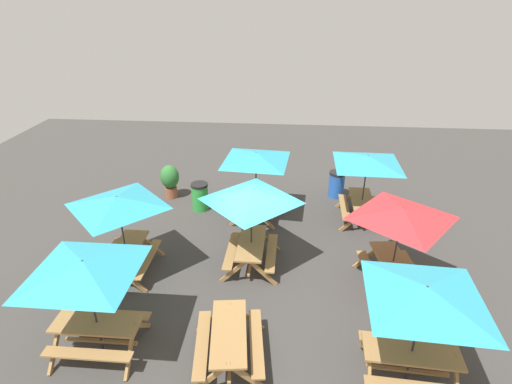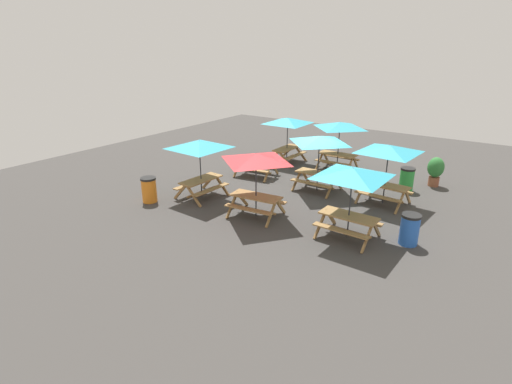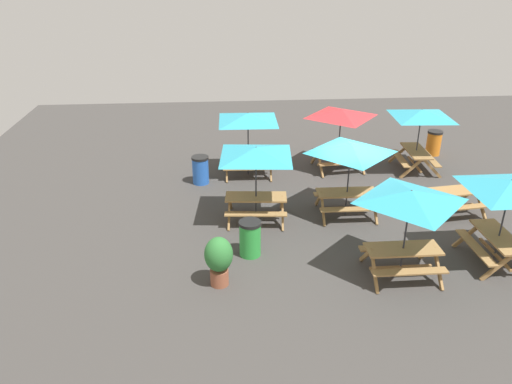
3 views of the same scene
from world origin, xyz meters
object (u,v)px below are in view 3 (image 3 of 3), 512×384
object	(u,v)px
picnic_table_4	(452,196)
picnic_table_7	(410,203)
picnic_table_0	(510,192)
trash_bin_blue	(201,170)
trash_bin_green	(250,238)
potted_plant_0	(219,258)
picnic_table_6	(421,118)
trash_bin_orange	(434,143)
picnic_table_2	(256,157)
picnic_table_1	(341,117)
picnic_table_5	(248,122)
picnic_table_3	(350,153)

from	to	relation	value
picnic_table_4	picnic_table_7	distance (m)	4.35
picnic_table_0	trash_bin_blue	size ratio (longest dim) A/B	2.89
trash_bin_blue	trash_bin_green	bearing A→B (deg)	106.12
picnic_table_4	potted_plant_0	bearing A→B (deg)	17.04
picnic_table_6	trash_bin_orange	xyz separation A→B (m)	(-1.32, -1.51, -1.49)
picnic_table_0	picnic_table_2	bearing A→B (deg)	-115.18
picnic_table_4	picnic_table_7	bearing A→B (deg)	42.69
picnic_table_1	picnic_table_7	xyz separation A→B (m)	(0.02, 6.94, 0.00)
picnic_table_0	potted_plant_0	distance (m)	7.20
picnic_table_1	picnic_table_4	size ratio (longest dim) A/B	1.20
picnic_table_1	potted_plant_0	size ratio (longest dim) A/B	1.85
trash_bin_orange	picnic_table_2	bearing A→B (deg)	33.54
trash_bin_green	trash_bin_orange	bearing A→B (deg)	-138.37
picnic_table_4	picnic_table_5	world-z (taller)	picnic_table_5
picnic_table_2	trash_bin_blue	distance (m)	3.64
potted_plant_0	picnic_table_6	bearing A→B (deg)	-137.48
picnic_table_0	trash_bin_orange	size ratio (longest dim) A/B	2.89
picnic_table_0	picnic_table_3	bearing A→B (deg)	-132.24
picnic_table_4	picnic_table_0	bearing A→B (deg)	82.27
picnic_table_3	picnic_table_7	xyz separation A→B (m)	(-0.56, 3.30, 0.00)
picnic_table_1	picnic_table_5	xyz separation A→B (m)	(3.34, 0.25, 0.00)
picnic_table_1	trash_bin_green	size ratio (longest dim) A/B	2.38
picnic_table_5	trash_bin_green	size ratio (longest dim) A/B	2.89
picnic_table_3	picnic_table_4	world-z (taller)	picnic_table_3
trash_bin_orange	picnic_table_5	bearing A→B (deg)	11.16
picnic_table_2	trash_bin_orange	bearing A→B (deg)	-141.36
picnic_table_3	picnic_table_7	size ratio (longest dim) A/B	1.00
picnic_table_2	potted_plant_0	bearing A→B (deg)	75.84
picnic_table_5	trash_bin_blue	distance (m)	2.35
picnic_table_0	picnic_table_1	distance (m)	7.04
picnic_table_7	potted_plant_0	world-z (taller)	picnic_table_7
picnic_table_6	trash_bin_green	distance (m)	8.59
picnic_table_4	picnic_table_7	world-z (taller)	picnic_table_7
trash_bin_green	picnic_table_3	bearing A→B (deg)	-146.02
picnic_table_5	picnic_table_6	size ratio (longest dim) A/B	1.00
picnic_table_4	trash_bin_orange	world-z (taller)	trash_bin_orange
picnic_table_0	trash_bin_green	world-z (taller)	picnic_table_0
picnic_table_5	trash_bin_orange	distance (m)	7.79
potted_plant_0	picnic_table_1	bearing A→B (deg)	-122.64
picnic_table_0	picnic_table_1	bearing A→B (deg)	-158.24
picnic_table_2	picnic_table_3	bearing A→B (deg)	-172.90
picnic_table_2	picnic_table_4	xyz separation A→B (m)	(-5.97, 0.06, -1.43)
trash_bin_blue	trash_bin_orange	xyz separation A→B (m)	(-9.20, -2.12, 0.00)
trash_bin_blue	trash_bin_orange	world-z (taller)	same
picnic_table_0	picnic_table_2	distance (m)	6.57
picnic_table_1	picnic_table_4	distance (m)	4.84
picnic_table_7	potted_plant_0	size ratio (longest dim) A/B	1.85
picnic_table_3	trash_bin_orange	xyz separation A→B (m)	(-4.74, -4.87, -1.49)
picnic_table_1	picnic_table_6	world-z (taller)	same
picnic_table_6	picnic_table_5	bearing A→B (deg)	-86.86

